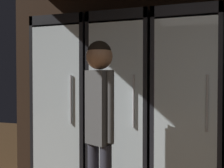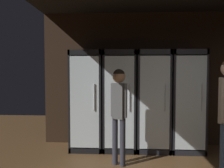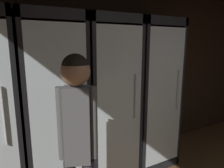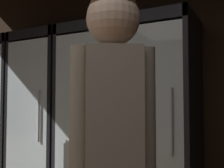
{
  "view_description": "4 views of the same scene",
  "coord_description": "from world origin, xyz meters",
  "px_view_note": "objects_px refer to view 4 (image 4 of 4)",
  "views": [
    {
      "loc": [
        -0.69,
        0.03,
        1.3
      ],
      "look_at": [
        -1.5,
        2.72,
        1.23
      ],
      "focal_mm": 39.92,
      "sensor_mm": 36.0,
      "label": 1
    },
    {
      "loc": [
        -1.26,
        -1.7,
        1.53
      ],
      "look_at": [
        -1.51,
        2.6,
        1.31
      ],
      "focal_mm": 35.27,
      "sensor_mm": 36.0,
      "label": 2
    },
    {
      "loc": [
        -1.82,
        0.52,
        1.67
      ],
      "look_at": [
        -0.7,
        2.55,
        1.2
      ],
      "focal_mm": 32.91,
      "sensor_mm": 36.0,
      "label": 3
    },
    {
      "loc": [
        0.67,
        0.38,
        1.26
      ],
      "look_at": [
        -0.42,
        2.43,
        1.38
      ],
      "focal_mm": 42.66,
      "sensor_mm": 36.0,
      "label": 4
    }
  ],
  "objects_px": {
    "cooler_center": "(100,127)",
    "shopper_far": "(113,141)",
    "cooler_far_left": "(9,121)",
    "cooler_left": "(50,124)",
    "cooler_right": "(162,130)"
  },
  "relations": [
    {
      "from": "cooler_center",
      "to": "cooler_left",
      "type": "bearing_deg",
      "value": -179.84
    },
    {
      "from": "cooler_left",
      "to": "cooler_right",
      "type": "xyz_separation_m",
      "value": [
        1.3,
        0.0,
        0.0
      ]
    },
    {
      "from": "cooler_far_left",
      "to": "cooler_left",
      "type": "distance_m",
      "value": 0.65
    },
    {
      "from": "cooler_far_left",
      "to": "cooler_center",
      "type": "relative_size",
      "value": 1.0
    },
    {
      "from": "cooler_center",
      "to": "shopper_far",
      "type": "xyz_separation_m",
      "value": [
        0.86,
        -1.35,
        0.12
      ]
    },
    {
      "from": "cooler_left",
      "to": "cooler_far_left",
      "type": "bearing_deg",
      "value": 179.99
    },
    {
      "from": "cooler_far_left",
      "to": "cooler_right",
      "type": "xyz_separation_m",
      "value": [
        1.95,
        0.0,
        -0.0
      ]
    },
    {
      "from": "cooler_center",
      "to": "shopper_far",
      "type": "distance_m",
      "value": 1.61
    },
    {
      "from": "cooler_center",
      "to": "cooler_right",
      "type": "distance_m",
      "value": 0.65
    },
    {
      "from": "cooler_far_left",
      "to": "cooler_center",
      "type": "distance_m",
      "value": 1.3
    },
    {
      "from": "cooler_left",
      "to": "cooler_right",
      "type": "height_order",
      "value": "same"
    },
    {
      "from": "cooler_left",
      "to": "cooler_center",
      "type": "xyz_separation_m",
      "value": [
        0.65,
        0.0,
        -0.0
      ]
    },
    {
      "from": "cooler_far_left",
      "to": "cooler_center",
      "type": "xyz_separation_m",
      "value": [
        1.3,
        0.0,
        -0.01
      ]
    },
    {
      "from": "cooler_left",
      "to": "cooler_center",
      "type": "bearing_deg",
      "value": 0.16
    },
    {
      "from": "cooler_center",
      "to": "cooler_far_left",
      "type": "bearing_deg",
      "value": -179.92
    }
  ]
}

